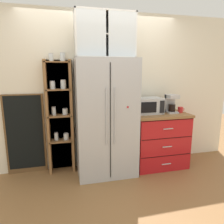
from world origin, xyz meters
The scene contains 12 objects.
ground_plane centered at (0.00, 0.00, 0.00)m, with size 10.56×10.56×0.00m, color olive.
wall_back_cream centered at (0.00, 0.40, 1.27)m, with size 4.87×0.10×2.55m, color silver.
refrigerator centered at (0.00, 0.04, 0.90)m, with size 0.91×0.65×1.81m.
pantry_shelf_column centered at (-0.69, 0.30, 0.95)m, with size 0.44×0.25×1.89m.
counter_cabinet centered at (0.94, 0.07, 0.46)m, with size 0.92×0.60×0.93m.
microwave centered at (0.74, 0.12, 1.06)m, with size 0.44×0.33×0.26m.
coffee_maker centered at (1.13, 0.07, 1.08)m, with size 0.17×0.20×0.31m.
mug_red centered at (1.30, 0.04, 0.97)m, with size 0.12×0.08×0.10m.
mug_charcoal centered at (0.94, 0.00, 0.97)m, with size 0.11×0.08×0.09m.
bottle_amber centered at (0.94, 0.03, 1.04)m, with size 0.06×0.06×0.25m.
upper_cabinet centered at (0.00, 0.08, 2.12)m, with size 0.87×0.32×0.64m.
chalkboard_menu centered at (-1.24, 0.33, 0.64)m, with size 0.60×0.04×1.28m.
Camera 1 is at (-0.64, -2.99, 1.63)m, focal length 32.75 mm.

